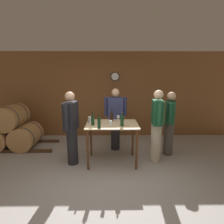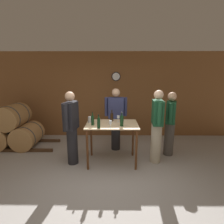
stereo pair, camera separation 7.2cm
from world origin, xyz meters
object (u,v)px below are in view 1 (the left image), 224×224
at_px(ice_bucket, 90,120).
at_px(person_visitor_near_door, 115,118).
at_px(wine_bottle_right, 122,121).
at_px(wine_bottle_center, 112,117).
at_px(wine_glass_near_center, 118,117).
at_px(person_visitor_with_scarf, 170,122).
at_px(person_host, 71,127).
at_px(wine_bottle_far_left, 93,120).
at_px(wine_glass_near_left, 111,123).
at_px(wine_bottle_left, 99,123).
at_px(person_visitor_bearded, 157,125).

distance_m(ice_bucket, person_visitor_near_door, 0.86).
bearing_deg(wine_bottle_right, wine_bottle_center, 118.46).
distance_m(wine_glass_near_center, person_visitor_with_scarf, 1.34).
bearing_deg(person_visitor_with_scarf, ice_bucket, -171.28).
bearing_deg(wine_glass_near_center, wine_bottle_right, -78.01).
height_order(wine_bottle_center, wine_glass_near_center, wine_bottle_center).
distance_m(wine_bottle_center, wine_bottle_right, 0.46).
distance_m(wine_bottle_center, person_host, 0.96).
bearing_deg(wine_bottle_far_left, wine_bottle_center, 38.07).
height_order(wine_glass_near_left, ice_bucket, wine_glass_near_left).
height_order(wine_bottle_right, wine_glass_near_center, wine_bottle_right).
xyz_separation_m(wine_bottle_left, person_visitor_near_door, (0.37, 1.05, -0.18)).
height_order(wine_bottle_left, wine_bottle_center, wine_bottle_left).
bearing_deg(wine_bottle_left, person_visitor_with_scarf, 23.01).
height_order(wine_bottle_left, wine_glass_near_center, wine_bottle_left).
distance_m(wine_glass_near_center, ice_bucket, 0.65).
relative_size(wine_bottle_center, person_visitor_with_scarf, 0.17).
xyz_separation_m(wine_bottle_right, wine_glass_near_center, (-0.07, 0.31, -0.00)).
distance_m(wine_bottle_left, ice_bucket, 0.49).
bearing_deg(person_visitor_with_scarf, wine_bottle_left, -156.99).
relative_size(wine_glass_near_center, person_visitor_near_door, 0.09).
height_order(person_visitor_with_scarf, person_visitor_bearded, person_visitor_bearded).
distance_m(wine_bottle_right, wine_glass_near_left, 0.28).
distance_m(wine_bottle_far_left, wine_bottle_right, 0.64).
relative_size(ice_bucket, person_host, 0.08).
bearing_deg(person_host, wine_bottle_right, -5.59).
bearing_deg(wine_bottle_far_left, person_host, 175.55).
height_order(wine_bottle_center, person_visitor_near_door, person_visitor_near_door).
bearing_deg(wine_bottle_left, ice_bucket, 117.73).
height_order(wine_bottle_center, ice_bucket, wine_bottle_center).
relative_size(wine_bottle_center, person_visitor_bearded, 0.16).
distance_m(wine_bottle_left, wine_glass_near_center, 0.63).
bearing_deg(wine_glass_near_center, person_visitor_near_door, 94.89).
bearing_deg(wine_bottle_far_left, person_visitor_near_door, 57.41).
xyz_separation_m(person_visitor_with_scarf, person_visitor_bearded, (-0.42, -0.38, 0.05)).
height_order(wine_bottle_center, person_visitor_bearded, person_visitor_bearded).
distance_m(wine_bottle_far_left, wine_bottle_left, 0.28).
relative_size(wine_bottle_center, wine_glass_near_center, 1.73).
distance_m(wine_bottle_right, person_host, 1.14).
xyz_separation_m(wine_bottle_center, wine_bottle_right, (0.22, -0.40, 0.02)).
relative_size(wine_glass_near_left, person_visitor_near_door, 0.10).
bearing_deg(wine_bottle_left, person_host, 157.21).
bearing_deg(wine_bottle_left, wine_bottle_far_left, 123.95).
xyz_separation_m(wine_bottle_center, ice_bucket, (-0.49, -0.13, -0.03)).
height_order(wine_bottle_center, wine_bottle_right, wine_bottle_right).
xyz_separation_m(wine_bottle_left, person_host, (-0.64, 0.27, -0.17)).
bearing_deg(person_host, wine_glass_near_center, 11.05).
relative_size(wine_bottle_far_left, wine_glass_near_left, 1.84).
bearing_deg(wine_bottle_center, person_visitor_with_scarf, 6.66).
bearing_deg(wine_bottle_far_left, person_visitor_with_scarf, 14.93).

